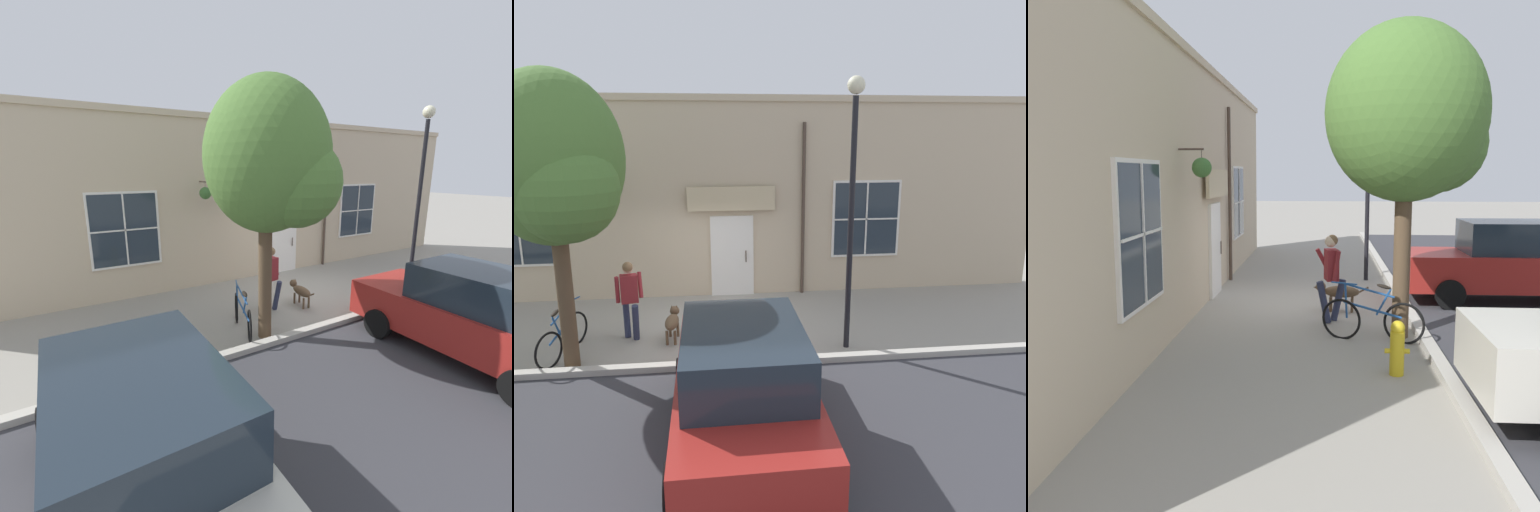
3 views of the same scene
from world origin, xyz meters
The scene contains 9 objects.
ground_plane centered at (0.00, 0.00, 0.00)m, with size 90.00×90.00×0.00m, color gray.
storefront_facade centered at (-2.34, 0.01, 2.53)m, with size 0.95×18.00×5.06m.
pedestrian_walking centered at (0.45, -1.45, 0.99)m, with size 0.60×0.55×1.65m.
dog_on_leash centered at (0.61, -0.60, 0.40)m, with size 1.12×0.32×0.63m.
street_tree_by_curb centered at (1.74, -2.29, 3.63)m, with size 2.72×2.38×5.20m.
leaning_bicycle centered at (1.12, -2.63, 0.38)m, with size 1.67×0.56×1.01m.
parked_car_mid_block centered at (4.29, 0.59, 0.88)m, with size 4.31×1.95×1.75m.
street_lamp centered at (1.41, 2.86, 3.33)m, with size 0.32×0.32×5.14m.
fire_hydrant centered at (1.34, -4.24, 0.40)m, with size 0.34×0.20×0.77m.
Camera 3 is at (0.33, -11.92, 2.77)m, focal length 40.00 mm.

